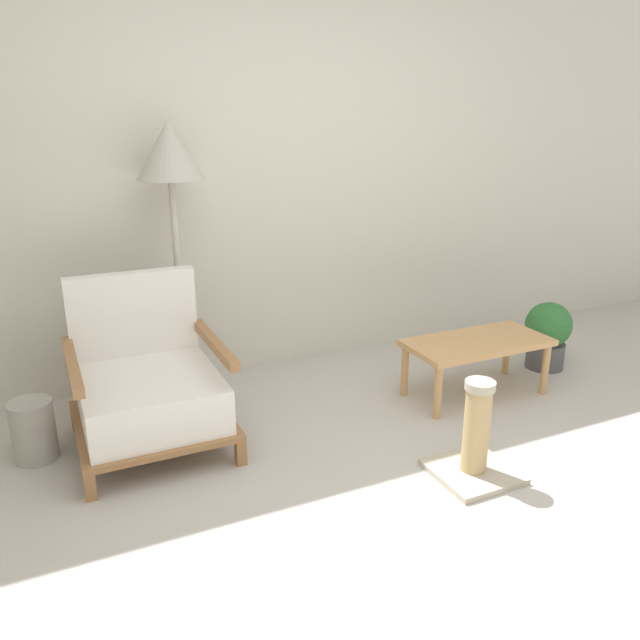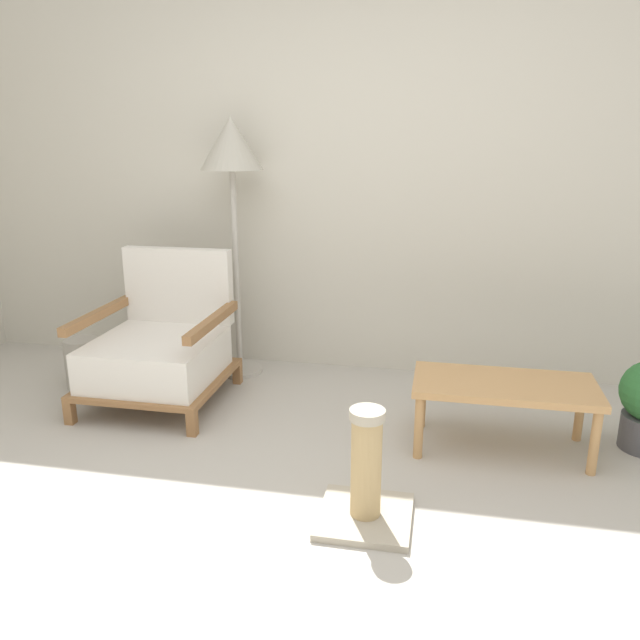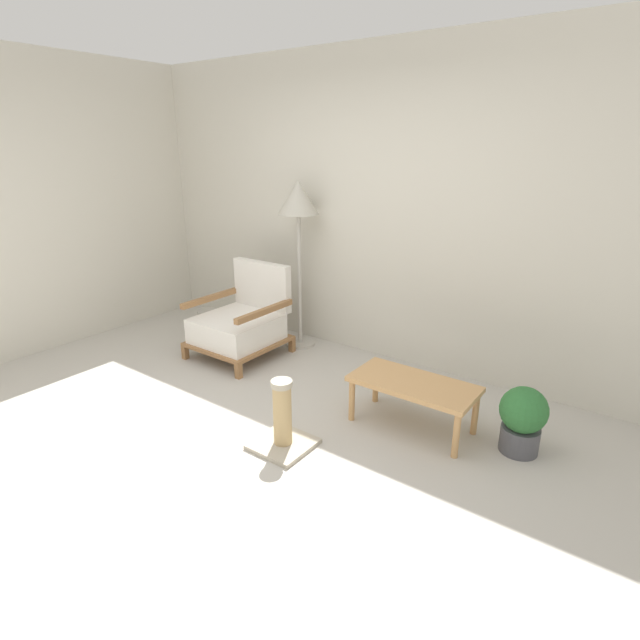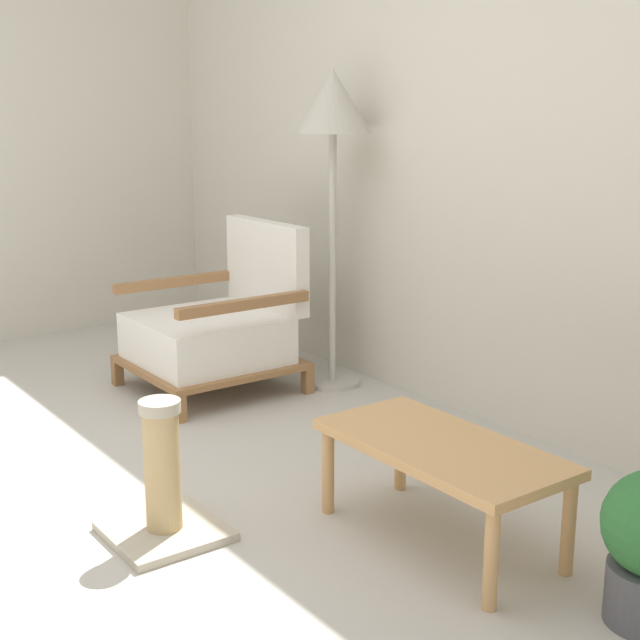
{
  "view_description": "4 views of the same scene",
  "coord_description": "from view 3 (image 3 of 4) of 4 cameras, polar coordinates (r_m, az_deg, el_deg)",
  "views": [
    {
      "loc": [
        -1.39,
        -1.67,
        1.63
      ],
      "look_at": [
        -0.01,
        1.28,
        0.55
      ],
      "focal_mm": 35.0,
      "sensor_mm": 36.0,
      "label": 1
    },
    {
      "loc": [
        0.61,
        -1.81,
        1.49
      ],
      "look_at": [
        -0.01,
        1.28,
        0.55
      ],
      "focal_mm": 35.0,
      "sensor_mm": 36.0,
      "label": 2
    },
    {
      "loc": [
        2.24,
        -1.8,
        1.9
      ],
      "look_at": [
        -0.01,
        1.28,
        0.55
      ],
      "focal_mm": 28.0,
      "sensor_mm": 36.0,
      "label": 3
    },
    {
      "loc": [
        2.91,
        -0.85,
        1.43
      ],
      "look_at": [
        -0.01,
        1.28,
        0.55
      ],
      "focal_mm": 50.0,
      "sensor_mm": 36.0,
      "label": 4
    }
  ],
  "objects": [
    {
      "name": "ground_plane",
      "position": [
        3.45,
        -12.98,
        -14.55
      ],
      "size": [
        14.0,
        14.0,
        0.0
      ],
      "primitive_type": "plane",
      "color": "#B7B2A8"
    },
    {
      "name": "wall_back",
      "position": [
        4.53,
        6.35,
        12.41
      ],
      "size": [
        8.0,
        0.06,
        2.7
      ],
      "color": "beige",
      "rests_on": "ground_plane"
    },
    {
      "name": "wall_left",
      "position": [
        5.39,
        -28.9,
        11.29
      ],
      "size": [
        0.06,
        8.0,
        2.7
      ],
      "color": "beige",
      "rests_on": "ground_plane"
    },
    {
      "name": "armchair",
      "position": [
        4.74,
        -8.99,
        -0.27
      ],
      "size": [
        0.75,
        0.77,
        0.84
      ],
      "color": "olive",
      "rests_on": "ground_plane"
    },
    {
      "name": "floor_lamp",
      "position": [
        4.67,
        -2.48,
        12.72
      ],
      "size": [
        0.38,
        0.38,
        1.6
      ],
      "color": "#B7B2A8",
      "rests_on": "ground_plane"
    },
    {
      "name": "coffee_table",
      "position": [
        3.54,
        10.61,
        -7.61
      ],
      "size": [
        0.86,
        0.42,
        0.35
      ],
      "color": "tan",
      "rests_on": "ground_plane"
    },
    {
      "name": "vase",
      "position": [
        5.23,
        -12.63,
        -0.51
      ],
      "size": [
        0.21,
        0.21,
        0.31
      ],
      "primitive_type": "cylinder",
      "color": "#9E998E",
      "rests_on": "ground_plane"
    },
    {
      "name": "potted_plant",
      "position": [
        3.5,
        22.14,
        -10.35
      ],
      "size": [
        0.3,
        0.3,
        0.45
      ],
      "color": "#4C4C51",
      "rests_on": "ground_plane"
    },
    {
      "name": "scratching_post",
      "position": [
        3.34,
        -4.29,
        -11.75
      ],
      "size": [
        0.37,
        0.37,
        0.48
      ],
      "color": "#B2A893",
      "rests_on": "ground_plane"
    }
  ]
}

